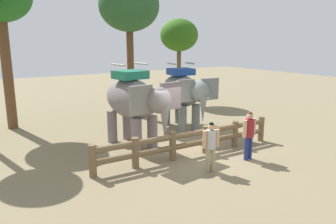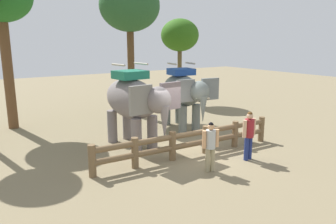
{
  "view_description": "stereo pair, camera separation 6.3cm",
  "coord_description": "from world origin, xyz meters",
  "px_view_note": "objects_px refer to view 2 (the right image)",
  "views": [
    {
      "loc": [
        -6.86,
        -9.26,
        4.18
      ],
      "look_at": [
        0.0,
        1.18,
        1.4
      ],
      "focal_mm": 34.61,
      "sensor_mm": 36.0,
      "label": 1
    },
    {
      "loc": [
        -6.81,
        -9.29,
        4.18
      ],
      "look_at": [
        0.0,
        1.18,
        1.4
      ],
      "focal_mm": 34.61,
      "sensor_mm": 36.0,
      "label": 2
    }
  ],
  "objects_px": {
    "elephant_near_left": "(134,101)",
    "tree_far_right": "(180,36)",
    "tree_far_left": "(130,7)",
    "log_fence": "(190,141)",
    "elephant_center": "(183,92)",
    "tourist_woman_in_black": "(249,132)",
    "tourist_man_in_blue": "(210,143)"
  },
  "relations": [
    {
      "from": "log_fence",
      "to": "tourist_man_in_blue",
      "type": "bearing_deg",
      "value": -100.77
    },
    {
      "from": "tree_far_right",
      "to": "elephant_near_left",
      "type": "bearing_deg",
      "value": -135.39
    },
    {
      "from": "tourist_woman_in_black",
      "to": "tourist_man_in_blue",
      "type": "distance_m",
      "value": 1.83
    },
    {
      "from": "log_fence",
      "to": "tourist_woman_in_black",
      "type": "xyz_separation_m",
      "value": [
        1.55,
        -1.41,
        0.41
      ]
    },
    {
      "from": "tourist_woman_in_black",
      "to": "tree_far_left",
      "type": "height_order",
      "value": "tree_far_left"
    },
    {
      "from": "elephant_center",
      "to": "tourist_man_in_blue",
      "type": "height_order",
      "value": "elephant_center"
    },
    {
      "from": "tree_far_right",
      "to": "log_fence",
      "type": "bearing_deg",
      "value": -122.98
    },
    {
      "from": "elephant_center",
      "to": "tree_far_left",
      "type": "relative_size",
      "value": 0.51
    },
    {
      "from": "elephant_near_left",
      "to": "tree_far_right",
      "type": "xyz_separation_m",
      "value": [
        6.94,
        6.85,
        2.58
      ]
    },
    {
      "from": "log_fence",
      "to": "tree_far_left",
      "type": "relative_size",
      "value": 1.02
    },
    {
      "from": "tree_far_left",
      "to": "elephant_near_left",
      "type": "bearing_deg",
      "value": -115.58
    },
    {
      "from": "tourist_man_in_blue",
      "to": "tree_far_left",
      "type": "xyz_separation_m",
      "value": [
        1.54,
        8.6,
        4.93
      ]
    },
    {
      "from": "elephant_center",
      "to": "tree_far_left",
      "type": "height_order",
      "value": "tree_far_left"
    },
    {
      "from": "elephant_center",
      "to": "tree_far_left",
      "type": "xyz_separation_m",
      "value": [
        -0.77,
        3.87,
        4.12
      ]
    },
    {
      "from": "log_fence",
      "to": "tree_far_left",
      "type": "xyz_separation_m",
      "value": [
        1.25,
        7.11,
        5.28
      ]
    },
    {
      "from": "elephant_center",
      "to": "tourist_woman_in_black",
      "type": "bearing_deg",
      "value": -95.87
    },
    {
      "from": "log_fence",
      "to": "tourist_woman_in_black",
      "type": "distance_m",
      "value": 2.13
    },
    {
      "from": "elephant_center",
      "to": "log_fence",
      "type": "bearing_deg",
      "value": -122.07
    },
    {
      "from": "elephant_near_left",
      "to": "elephant_center",
      "type": "bearing_deg",
      "value": 20.29
    },
    {
      "from": "tourist_man_in_blue",
      "to": "tree_far_right",
      "type": "xyz_separation_m",
      "value": [
        6.06,
        10.39,
        3.49
      ]
    },
    {
      "from": "tourist_man_in_blue",
      "to": "tourist_woman_in_black",
      "type": "bearing_deg",
      "value": 2.6
    },
    {
      "from": "elephant_center",
      "to": "tree_far_right",
      "type": "distance_m",
      "value": 7.31
    },
    {
      "from": "elephant_near_left",
      "to": "elephant_center",
      "type": "distance_m",
      "value": 3.4
    },
    {
      "from": "log_fence",
      "to": "tree_far_right",
      "type": "xyz_separation_m",
      "value": [
        5.78,
        8.9,
        3.84
      ]
    },
    {
      "from": "log_fence",
      "to": "elephant_center",
      "type": "height_order",
      "value": "elephant_center"
    },
    {
      "from": "tree_far_left",
      "to": "tourist_man_in_blue",
      "type": "bearing_deg",
      "value": -100.13
    },
    {
      "from": "elephant_near_left",
      "to": "tourist_woman_in_black",
      "type": "distance_m",
      "value": 4.48
    },
    {
      "from": "log_fence",
      "to": "tree_far_right",
      "type": "height_order",
      "value": "tree_far_right"
    },
    {
      "from": "log_fence",
      "to": "tourist_woman_in_black",
      "type": "bearing_deg",
      "value": -42.23
    },
    {
      "from": "elephant_near_left",
      "to": "tourist_woman_in_black",
      "type": "xyz_separation_m",
      "value": [
        2.71,
        -3.46,
        -0.85
      ]
    },
    {
      "from": "tourist_woman_in_black",
      "to": "tree_far_right",
      "type": "distance_m",
      "value": 11.66
    },
    {
      "from": "tree_far_left",
      "to": "tree_far_right",
      "type": "relative_size",
      "value": 1.32
    }
  ]
}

